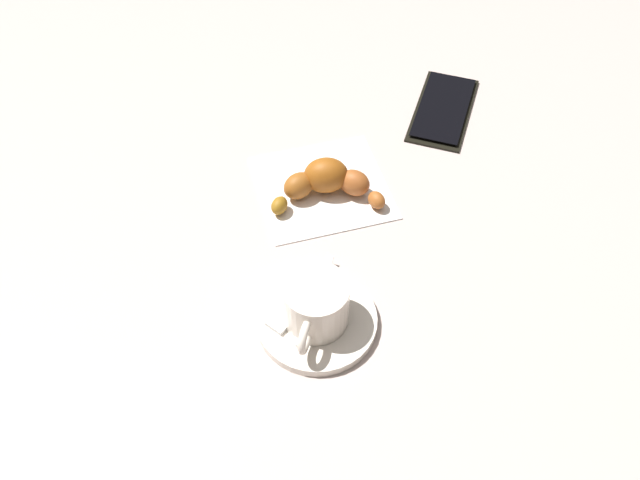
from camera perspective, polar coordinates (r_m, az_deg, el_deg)
ground_plane at (r=0.79m, az=0.35°, el=-0.56°), size 1.80×1.80×0.00m
saucer at (r=0.73m, az=-0.26°, el=-6.75°), size 0.13×0.13×0.01m
espresso_cup at (r=0.70m, az=-0.36°, el=-5.46°), size 0.09×0.07×0.06m
teaspoon at (r=0.72m, az=-0.93°, el=-6.26°), size 0.12×0.07×0.01m
sugar_packet at (r=0.72m, az=-2.32°, el=-5.77°), size 0.06×0.06×0.01m
napkin at (r=0.85m, az=0.22°, el=4.47°), size 0.17×0.17×0.00m
croissant at (r=0.83m, az=0.54°, el=4.94°), size 0.08×0.14×0.05m
cell_phone at (r=0.97m, az=10.27°, el=10.75°), size 0.17×0.14×0.01m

